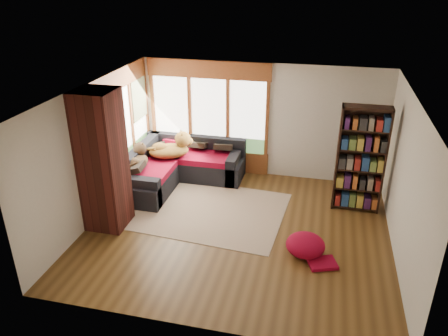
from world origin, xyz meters
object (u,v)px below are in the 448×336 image
at_px(bookshelf, 361,160).
at_px(dog_brindle, 137,159).
at_px(sectional_sofa, 168,167).
at_px(pouf, 305,245).
at_px(area_rug, 207,210).
at_px(dog_tan, 172,148).
at_px(brick_chimney, 102,161).

bearing_deg(bookshelf, dog_brindle, -176.37).
bearing_deg(sectional_sofa, pouf, -30.93).
relative_size(sectional_sofa, pouf, 3.32).
xyz_separation_m(area_rug, dog_tan, (-1.10, 1.13, 0.79)).
xyz_separation_m(area_rug, dog_brindle, (-1.66, 0.49, 0.73)).
bearing_deg(pouf, area_rug, 152.87).
distance_m(brick_chimney, area_rug, 2.30).
bearing_deg(pouf, sectional_sofa, 146.04).
bearing_deg(dog_tan, sectional_sofa, 147.20).
relative_size(brick_chimney, sectional_sofa, 1.18).
xyz_separation_m(sectional_sofa, dog_tan, (0.12, -0.02, 0.49)).
height_order(brick_chimney, bookshelf, brick_chimney).
height_order(brick_chimney, dog_brindle, brick_chimney).
relative_size(area_rug, dog_brindle, 3.93).
xyz_separation_m(bookshelf, dog_brindle, (-4.53, -0.29, -0.33)).
relative_size(brick_chimney, area_rug, 0.86).
bearing_deg(sectional_sofa, bookshelf, -2.19).
xyz_separation_m(area_rug, pouf, (2.00, -1.03, 0.18)).
bearing_deg(dog_tan, pouf, -60.50).
distance_m(bookshelf, dog_brindle, 4.55).
bearing_deg(dog_tan, bookshelf, -30.84).
height_order(sectional_sofa, dog_tan, dog_tan).
bearing_deg(pouf, dog_brindle, 157.56).
bearing_deg(dog_brindle, dog_tan, -43.83).
xyz_separation_m(sectional_sofa, pouf, (3.23, -2.17, -0.11)).
xyz_separation_m(sectional_sofa, bookshelf, (4.09, -0.37, 0.77)).
distance_m(brick_chimney, dog_tan, 2.17).
xyz_separation_m(brick_chimney, area_rug, (1.67, 0.90, -1.29)).
relative_size(brick_chimney, pouf, 3.92).
bearing_deg(bookshelf, dog_tan, 174.84).
distance_m(brick_chimney, pouf, 3.84).
distance_m(brick_chimney, bookshelf, 4.84).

